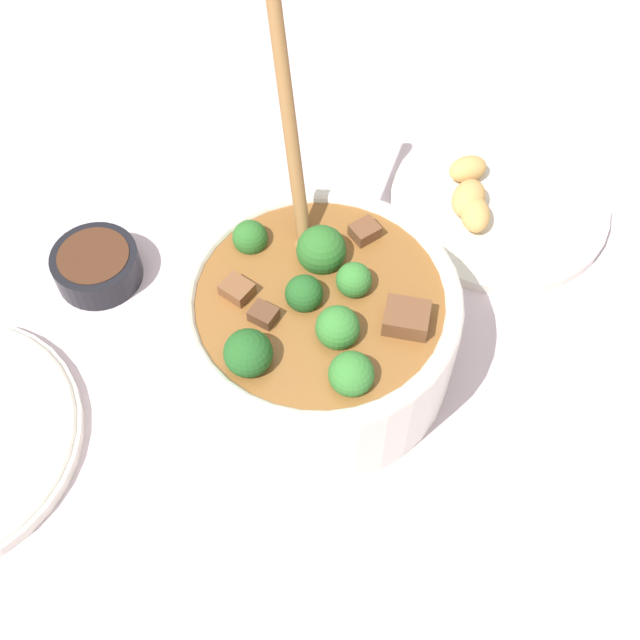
{
  "coord_description": "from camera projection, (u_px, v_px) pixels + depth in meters",
  "views": [
    {
      "loc": [
        0.32,
        0.19,
        0.64
      ],
      "look_at": [
        0.0,
        0.0,
        0.07
      ],
      "focal_mm": 45.0,
      "sensor_mm": 36.0,
      "label": 1
    }
  ],
  "objects": [
    {
      "name": "food_plate",
      "position": [
        495.0,
        202.0,
        0.84
      ],
      "size": [
        0.23,
        0.23,
        0.04
      ],
      "color": "silver",
      "rests_on": "ground_plane"
    },
    {
      "name": "ground_plane",
      "position": [
        320.0,
        362.0,
        0.74
      ],
      "size": [
        4.0,
        4.0,
        0.0
      ],
      "primitive_type": "plane",
      "color": "silver"
    },
    {
      "name": "condiment_bowl",
      "position": [
        96.0,
        265.0,
        0.78
      ],
      "size": [
        0.08,
        0.08,
        0.03
      ],
      "color": "black",
      "rests_on": "ground_plane"
    },
    {
      "name": "stew_bowl",
      "position": [
        320.0,
        324.0,
        0.69
      ],
      "size": [
        0.25,
        0.24,
        0.28
      ],
      "color": "white",
      "rests_on": "ground_plane"
    }
  ]
}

